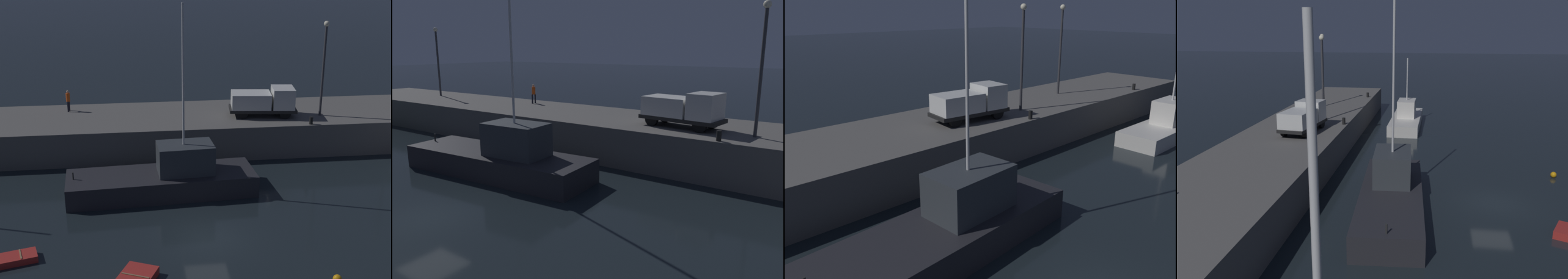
{
  "view_description": "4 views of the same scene",
  "coord_description": "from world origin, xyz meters",
  "views": [
    {
      "loc": [
        -3.91,
        -27.17,
        15.76
      ],
      "look_at": [
        0.67,
        11.76,
        1.78
      ],
      "focal_mm": 50.65,
      "sensor_mm": 36.0,
      "label": 1
    },
    {
      "loc": [
        15.72,
        -9.9,
        7.66
      ],
      "look_at": [
        1.82,
        10.34,
        1.99
      ],
      "focal_mm": 36.4,
      "sensor_mm": 36.0,
      "label": 2
    },
    {
      "loc": [
        -11.12,
        -5.48,
        9.87
      ],
      "look_at": [
        4.88,
        11.75,
        2.23
      ],
      "focal_mm": 37.18,
      "sensor_mm": 36.0,
      "label": 3
    },
    {
      "loc": [
        -26.45,
        3.9,
        10.95
      ],
      "look_at": [
        5.82,
        8.69,
        2.39
      ],
      "focal_mm": 39.75,
      "sensor_mm": 36.0,
      "label": 4
    }
  ],
  "objects": [
    {
      "name": "utility_truck",
      "position": [
        6.49,
        14.4,
        3.86
      ],
      "size": [
        5.51,
        2.68,
        2.32
      ],
      "color": "black",
      "rests_on": "pier_quay"
    },
    {
      "name": "bollard_west",
      "position": [
        9.61,
        11.79,
        2.94
      ],
      "size": [
        0.28,
        0.28,
        0.59
      ],
      "primitive_type": "cylinder",
      "color": "black",
      "rests_on": "pier_quay"
    },
    {
      "name": "pier_quay",
      "position": [
        0.0,
        15.45,
        1.32
      ],
      "size": [
        65.34,
        7.98,
        2.65
      ],
      "color": "#5B5956",
      "rests_on": "ground"
    },
    {
      "name": "lamp_post_west",
      "position": [
        -21.7,
        16.41,
        6.87
      ],
      "size": [
        0.44,
        0.44,
        7.14
      ],
      "color": "#38383D",
      "rests_on": "pier_quay"
    },
    {
      "name": "dockworker",
      "position": [
        -9.21,
        17.5,
        3.66
      ],
      "size": [
        0.37,
        0.47,
        1.77
      ],
      "color": "black",
      "rests_on": "pier_quay"
    },
    {
      "name": "fishing_trawler_red",
      "position": [
        -1.92,
        6.37,
        1.07
      ],
      "size": [
        12.59,
        4.47,
        12.44
      ],
      "color": "#232328",
      "rests_on": "ground"
    },
    {
      "name": "lamp_post_east",
      "position": [
        11.04,
        13.96,
        7.08
      ],
      "size": [
        0.44,
        0.44,
        7.54
      ],
      "color": "#38383D",
      "rests_on": "pier_quay"
    },
    {
      "name": "ground_plane",
      "position": [
        0.0,
        0.0,
        0.0
      ],
      "size": [
        320.0,
        320.0,
        0.0
      ],
      "primitive_type": "plane",
      "color": "black"
    }
  ]
}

